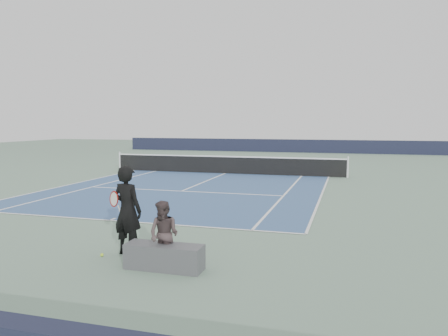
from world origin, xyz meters
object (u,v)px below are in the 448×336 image
(tennis_net, at_px, (225,164))
(tennis_ball, at_px, (102,255))
(spectator_bench, at_px, (164,245))
(tennis_player, at_px, (127,210))

(tennis_net, xyz_separation_m, tennis_ball, (1.58, -14.85, -0.47))
(tennis_net, distance_m, spectator_bench, 15.54)
(tennis_player, height_order, spectator_bench, tennis_player)
(tennis_net, bearing_deg, spectator_bench, -78.30)
(tennis_ball, xyz_separation_m, spectator_bench, (1.57, -0.36, 0.43))
(tennis_player, xyz_separation_m, tennis_ball, (-0.45, -0.29, -0.91))
(tennis_net, xyz_separation_m, tennis_player, (2.04, -14.56, 0.44))
(tennis_player, bearing_deg, tennis_net, 97.96)
(tennis_player, distance_m, spectator_bench, 1.38)
(tennis_net, distance_m, tennis_player, 14.71)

